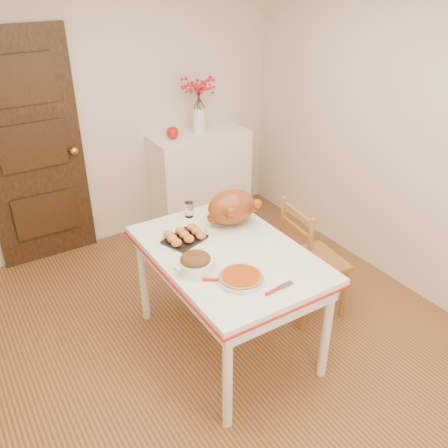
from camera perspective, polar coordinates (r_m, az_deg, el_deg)
floor at (r=3.65m, az=-0.08°, el=-14.52°), size 3.50×4.00×0.00m
wall_back at (r=4.64m, az=-13.66°, el=12.45°), size 3.50×0.00×2.50m
wall_right at (r=4.07m, az=21.55°, el=8.92°), size 0.00×4.00×2.50m
door_back at (r=4.52m, az=-21.58°, el=7.82°), size 0.85×0.06×2.06m
sideboard at (r=5.03m, az=-2.80°, el=5.28°), size 0.98×0.44×0.98m
kitchen_table at (r=3.43m, az=0.45°, el=-8.89°), size 0.92×1.35×0.81m
chair_oak at (r=3.77m, az=10.50°, el=-4.08°), size 0.48×0.48×0.97m
berry_vase at (r=4.78m, az=-2.98°, el=13.52°), size 0.27×0.27×0.51m
apple at (r=4.70m, az=-6.07°, el=10.64°), size 0.12×0.12×0.12m
turkey_platter at (r=3.44m, az=0.90°, el=1.81°), size 0.49×0.43×0.27m
pumpkin_pie at (r=2.90m, az=2.00°, el=-6.28°), size 0.30×0.30×0.06m
stuffing_dish at (r=2.99m, az=-3.37°, el=-4.55°), size 0.29×0.23×0.11m
rolls_tray at (r=3.31m, az=-4.67°, el=-1.40°), size 0.32×0.29×0.07m
pie_server at (r=2.87m, az=6.50°, el=-7.51°), size 0.21×0.08×0.01m
carving_knife at (r=2.92m, az=0.13°, el=-6.59°), size 0.26×0.20×0.01m
drinking_glass at (r=3.60m, az=-4.14°, el=1.70°), size 0.07×0.07×0.11m
shaker_pair at (r=3.68m, az=0.85°, el=2.13°), size 0.09×0.05×0.09m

